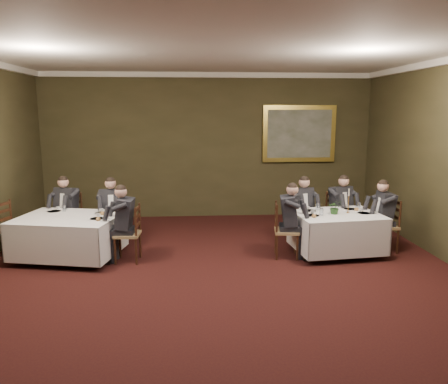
{
  "coord_description": "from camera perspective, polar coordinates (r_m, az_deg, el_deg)",
  "views": [
    {
      "loc": [
        -0.38,
        -5.7,
        2.61
      ],
      "look_at": [
        0.18,
        2.08,
        1.15
      ],
      "focal_mm": 35.0,
      "sensor_mm": 36.0,
      "label": 1
    }
  ],
  "objects": [
    {
      "name": "ground",
      "position": [
        6.28,
        -0.28,
        -13.95
      ],
      "size": [
        10.0,
        10.0,
        0.0
      ],
      "primitive_type": "plane",
      "color": "black",
      "rests_on": "ground"
    },
    {
      "name": "ceiling",
      "position": [
        5.78,
        -0.32,
        19.46
      ],
      "size": [
        8.0,
        10.0,
        0.1
      ],
      "primitive_type": "cube",
      "color": "silver",
      "rests_on": "back_wall"
    },
    {
      "name": "back_wall",
      "position": [
        10.74,
        -2.07,
        6.0
      ],
      "size": [
        8.0,
        0.1,
        3.5
      ],
      "primitive_type": "cube",
      "color": "#332F19",
      "rests_on": "ground"
    },
    {
      "name": "crown_molding",
      "position": [
        5.77,
        -0.32,
        18.87
      ],
      "size": [
        8.0,
        10.0,
        0.12
      ],
      "color": "white",
      "rests_on": "back_wall"
    },
    {
      "name": "table_main",
      "position": [
        8.29,
        14.49,
        -4.86
      ],
      "size": [
        1.65,
        1.33,
        0.67
      ],
      "rotation": [
        0.0,
        0.0,
        0.11
      ],
      "color": "black",
      "rests_on": "ground"
    },
    {
      "name": "table_second",
      "position": [
        8.27,
        -19.6,
        -5.17
      ],
      "size": [
        1.97,
        1.66,
        0.67
      ],
      "rotation": [
        0.0,
        0.0,
        -0.21
      ],
      "color": "black",
      "rests_on": "ground"
    },
    {
      "name": "chair_main_backleft",
      "position": [
        8.87,
        9.9,
        -4.76
      ],
      "size": [
        0.55,
        0.54,
        1.0
      ],
      "rotation": [
        0.0,
        0.0,
        3.48
      ],
      "color": "#997E4E",
      "rests_on": "ground"
    },
    {
      "name": "diner_main_backleft",
      "position": [
        8.81,
        9.99,
        -3.34
      ],
      "size": [
        0.54,
        0.59,
        1.35
      ],
      "rotation": [
        0.0,
        0.0,
        3.48
      ],
      "color": "black",
      "rests_on": "chair_main_backleft"
    },
    {
      "name": "chair_main_backright",
      "position": [
        9.18,
        14.73,
        -4.43
      ],
      "size": [
        0.55,
        0.54,
        1.0
      ],
      "rotation": [
        0.0,
        0.0,
        3.48
      ],
      "color": "#997E4E",
      "rests_on": "ground"
    },
    {
      "name": "diner_main_backright",
      "position": [
        9.12,
        14.84,
        -3.06
      ],
      "size": [
        0.54,
        0.58,
        1.35
      ],
      "rotation": [
        0.0,
        0.0,
        3.48
      ],
      "color": "black",
      "rests_on": "chair_main_backright"
    },
    {
      "name": "chair_main_endleft",
      "position": [
        7.99,
        8.06,
        -6.44
      ],
      "size": [
        0.48,
        0.49,
        1.0
      ],
      "rotation": [
        0.0,
        0.0,
        -1.71
      ],
      "color": "#997E4E",
      "rests_on": "ground"
    },
    {
      "name": "diner_main_endleft",
      "position": [
        7.92,
        8.19,
        -4.86
      ],
      "size": [
        0.53,
        0.46,
        1.35
      ],
      "rotation": [
        0.0,
        0.0,
        -1.71
      ],
      "color": "black",
      "rests_on": "chair_main_endleft"
    },
    {
      "name": "chair_main_endright",
      "position": [
        8.77,
        20.23,
        -5.46
      ],
      "size": [
        0.43,
        0.45,
        1.0
      ],
      "rotation": [
        0.0,
        0.0,
        1.54
      ],
      "color": "#997E4E",
      "rests_on": "ground"
    },
    {
      "name": "diner_main_endright",
      "position": [
        8.71,
        20.25,
        -4.01
      ],
      "size": [
        0.49,
        0.43,
        1.35
      ],
      "rotation": [
        0.0,
        0.0,
        1.54
      ],
      "color": "black",
      "rests_on": "chair_main_endright"
    },
    {
      "name": "chair_sec_backleft",
      "position": [
        9.29,
        -19.56,
        -4.54
      ],
      "size": [
        0.56,
        0.55,
        1.0
      ],
      "rotation": [
        0.0,
        0.0,
        2.77
      ],
      "color": "#997E4E",
      "rests_on": "ground"
    },
    {
      "name": "diner_sec_backleft",
      "position": [
        9.22,
        -19.69,
        -3.18
      ],
      "size": [
        0.55,
        0.59,
        1.35
      ],
      "rotation": [
        0.0,
        0.0,
        2.77
      ],
      "color": "black",
      "rests_on": "chair_sec_backleft"
    },
    {
      "name": "chair_sec_backright",
      "position": [
        8.9,
        -14.24,
        -4.89
      ],
      "size": [
        0.45,
        0.43,
        1.0
      ],
      "rotation": [
        0.0,
        0.0,
        3.17
      ],
      "color": "#997E4E",
      "rests_on": "ground"
    },
    {
      "name": "diner_sec_backright",
      "position": [
        8.83,
        -14.32,
        -3.48
      ],
      "size": [
        0.43,
        0.49,
        1.35
      ],
      "rotation": [
        0.0,
        0.0,
        3.17
      ],
      "color": "black",
      "rests_on": "chair_sec_backright"
    },
    {
      "name": "chair_sec_endright",
      "position": [
        7.88,
        -12.37,
        -6.82
      ],
      "size": [
        0.45,
        0.47,
        1.0
      ],
      "rotation": [
        0.0,
        0.0,
        1.51
      ],
      "color": "#997E4E",
      "rests_on": "ground"
    },
    {
      "name": "diner_sec_endright",
      "position": [
        7.82,
        -12.52,
        -5.22
      ],
      "size": [
        0.5,
        0.44,
        1.35
      ],
      "rotation": [
        0.0,
        0.0,
        1.51
      ],
      "color": "black",
      "rests_on": "chair_sec_endright"
    },
    {
      "name": "chair_sec_endleft",
      "position": [
        8.87,
        -25.85,
        -5.69
      ],
      "size": [
        0.55,
        0.57,
        1.0
      ],
      "rotation": [
        0.0,
        0.0,
        -1.96
      ],
      "color": "#997E4E",
      "rests_on": "ground"
    },
    {
      "name": "centerpiece",
      "position": [
        8.14,
        14.3,
        -1.87
      ],
      "size": [
        0.27,
        0.24,
        0.27
      ],
      "primitive_type": "imported",
      "rotation": [
        0.0,
        0.0,
        -0.15
      ],
      "color": "#2D5926",
      "rests_on": "table_main"
    },
    {
      "name": "candlestick",
      "position": [
        8.28,
        15.93,
        -1.48
      ],
      "size": [
        0.07,
        0.07,
        0.47
      ],
      "color": "#B98338",
      "rests_on": "table_main"
    },
    {
      "name": "place_setting_table_main",
      "position": [
        8.37,
        11.42,
        -2.13
      ],
      "size": [
        0.33,
        0.31,
        0.14
      ],
      "color": "white",
      "rests_on": "table_main"
    },
    {
      "name": "place_setting_table_second",
      "position": [
        8.73,
        -20.98,
        -2.11
      ],
      "size": [
        0.33,
        0.31,
        0.14
      ],
      "color": "white",
      "rests_on": "table_second"
    },
    {
      "name": "painting",
      "position": [
        10.97,
        9.78,
        7.5
      ],
      "size": [
        1.8,
        0.09,
        1.38
      ],
      "color": "#E7C954",
      "rests_on": "back_wall"
    }
  ]
}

